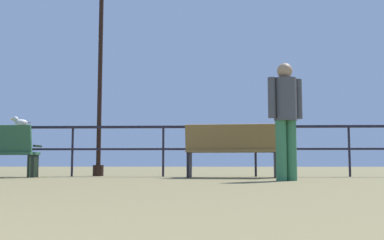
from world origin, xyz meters
The scene contains 5 objects.
pier_railing centered at (0.00, 9.00, 0.73)m, with size 23.36×0.05×0.99m.
bench_near_right centered at (2.20, 8.31, 0.52)m, with size 1.67×0.83×0.94m.
lamppost_center centered at (-0.44, 9.26, 2.52)m, with size 0.27×0.27×4.49m.
person_by_bench centered at (2.94, 7.02, 1.02)m, with size 0.54×0.34×1.77m.
seagull_on_rail centered at (-1.96, 8.99, 1.07)m, with size 0.35×0.28×0.19m.
Camera 1 is at (1.80, 0.28, 0.27)m, focal length 41.94 mm.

